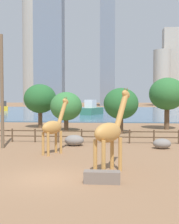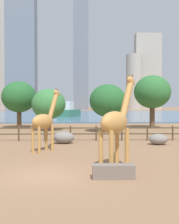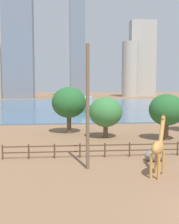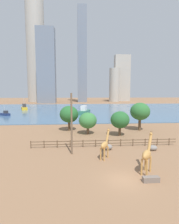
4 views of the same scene
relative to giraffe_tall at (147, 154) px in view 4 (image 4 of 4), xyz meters
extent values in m
plane|color=#8C6647|center=(-3.28, 78.38, -2.29)|extent=(400.00, 400.00, 0.00)
cube|color=#476B8C|center=(-3.28, 75.38, -2.19)|extent=(180.00, 86.00, 0.20)
cylinder|color=#C18C47|center=(0.12, 0.63, -1.32)|extent=(0.32, 0.32, 1.94)
cylinder|color=#C18C47|center=(0.59, 0.26, -1.32)|extent=(0.32, 0.32, 1.94)
cylinder|color=#C18C47|center=(-0.81, -0.55, -1.32)|extent=(0.32, 0.32, 1.94)
cylinder|color=#C18C47|center=(-0.34, -0.92, -1.32)|extent=(0.32, 0.32, 1.94)
ellipsoid|color=#C18C47|center=(-0.11, -0.14, -0.02)|extent=(2.00, 2.22, 1.12)
cylinder|color=#C18C47|center=(0.66, 0.84, 1.18)|extent=(1.02, 1.16, 2.10)
ellipsoid|color=#C18C47|center=(0.94, 1.19, 2.16)|extent=(0.78, 0.86, 0.70)
cone|color=brown|center=(0.87, 1.24, 2.49)|extent=(0.14, 0.14, 0.20)
cone|color=brown|center=(1.01, 1.14, 2.49)|extent=(0.14, 0.14, 0.20)
cylinder|color=#C18C47|center=(-4.23, 5.41, -1.43)|extent=(0.28, 0.28, 1.73)
cylinder|color=#C18C47|center=(-3.78, 5.12, -1.43)|extent=(0.28, 0.28, 1.73)
cylinder|color=#C18C47|center=(-4.96, 4.29, -1.43)|extent=(0.28, 0.28, 1.73)
cylinder|color=#C18C47|center=(-4.52, 4.00, -1.43)|extent=(0.28, 0.28, 1.73)
ellipsoid|color=#C18C47|center=(-4.37, 4.71, -0.26)|extent=(1.69, 2.02, 1.00)
cylinder|color=#C18C47|center=(-3.77, 5.63, 0.81)|extent=(0.84, 1.06, 1.87)
ellipsoid|color=#C18C47|center=(-3.55, 5.96, 1.69)|extent=(0.66, 0.78, 0.62)
cone|color=brown|center=(-3.62, 6.00, 1.98)|extent=(0.13, 0.13, 0.18)
cone|color=brown|center=(-3.49, 5.92, 1.98)|extent=(0.13, 0.13, 0.18)
cylinder|color=brown|center=(-9.12, 7.00, 2.48)|extent=(0.28, 0.28, 9.54)
ellipsoid|color=gray|center=(-3.24, 8.68, -1.81)|extent=(1.72, 1.29, 0.96)
ellipsoid|color=gray|center=(4.28, 7.81, -1.87)|extent=(1.50, 1.14, 0.85)
cube|color=#72665B|center=(-0.38, -2.18, -1.99)|extent=(1.80, 0.60, 0.60)
cylinder|color=#4C3826|center=(-16.28, 10.38, -1.64)|extent=(0.14, 0.14, 1.30)
cylinder|color=#4C3826|center=(-14.03, 10.38, -1.64)|extent=(0.14, 0.14, 1.30)
cylinder|color=#4C3826|center=(-11.78, 10.38, -1.64)|extent=(0.14, 0.14, 1.30)
cylinder|color=#4C3826|center=(-9.52, 10.38, -1.64)|extent=(0.14, 0.14, 1.30)
cylinder|color=#4C3826|center=(-7.27, 10.38, -1.64)|extent=(0.14, 0.14, 1.30)
cylinder|color=#4C3826|center=(-5.02, 10.38, -1.64)|extent=(0.14, 0.14, 1.30)
cylinder|color=#4C3826|center=(-2.76, 10.38, -1.64)|extent=(0.14, 0.14, 1.30)
cylinder|color=#4C3826|center=(-0.51, 10.38, -1.64)|extent=(0.14, 0.14, 1.30)
cylinder|color=#4C3826|center=(1.74, 10.38, -1.64)|extent=(0.14, 0.14, 1.30)
cylinder|color=#4C3826|center=(4.00, 10.38, -1.64)|extent=(0.14, 0.14, 1.30)
cylinder|color=#4C3826|center=(6.25, 10.38, -1.64)|extent=(0.14, 0.14, 1.30)
cylinder|color=#4C3826|center=(8.50, 10.38, -1.64)|extent=(0.14, 0.14, 1.30)
cube|color=#4C3826|center=(-3.28, 10.38, -1.19)|extent=(26.10, 0.08, 0.10)
cube|color=#4C3826|center=(-3.28, 10.38, -1.71)|extent=(26.10, 0.08, 0.10)
cylinder|color=brown|center=(-5.80, 19.78, -1.51)|extent=(0.57, 0.57, 1.58)
ellipsoid|color=#387A3D|center=(-5.80, 19.78, 0.91)|extent=(4.08, 4.08, 3.67)
cylinder|color=brown|center=(-10.23, 23.72, -1.12)|extent=(0.60, 0.60, 2.34)
ellipsoid|color=#26602D|center=(-10.23, 23.72, 1.89)|extent=(4.62, 4.62, 4.16)
cylinder|color=brown|center=(1.16, 17.78, -1.32)|extent=(0.57, 0.57, 1.94)
ellipsoid|color=#26602D|center=(1.16, 17.78, 1.31)|extent=(4.15, 4.15, 3.73)
cylinder|color=brown|center=(7.54, 22.86, -0.84)|extent=(0.67, 0.67, 2.90)
ellipsoid|color=#2D6B33|center=(7.54, 22.86, 2.55)|extent=(4.86, 4.86, 4.37)
cube|color=gold|center=(-36.32, 75.80, -1.36)|extent=(5.09, 7.83, 1.47)
cube|color=#333338|center=(-36.00, 74.94, 0.27)|extent=(2.59, 3.11, 1.77)
cylinder|color=silver|center=(-36.45, 76.15, 1.96)|extent=(0.15, 0.15, 5.16)
cube|color=navy|center=(-37.32, 52.92, -1.63)|extent=(4.76, 3.99, 0.93)
cube|color=#333338|center=(-36.85, 52.60, -0.61)|extent=(2.00, 1.86, 1.11)
cylinder|color=silver|center=(-37.52, 53.05, 0.45)|extent=(0.17, 0.17, 3.24)
cube|color=#337259|center=(-4.96, 54.95, -1.25)|extent=(5.51, 8.97, 1.69)
cube|color=silver|center=(-5.29, 53.95, 0.61)|extent=(2.87, 3.52, 2.03)
cube|color=#ADA89E|center=(39.85, 164.89, 21.67)|extent=(16.09, 8.04, 47.93)
cylinder|color=#ADA89E|center=(29.49, 154.80, 14.23)|extent=(10.02, 10.02, 33.06)
cube|color=slate|center=(-33.71, 133.96, 29.10)|extent=(15.22, 9.28, 62.78)
cylinder|color=#ADA89E|center=(-47.58, 159.18, 51.22)|extent=(17.39, 17.39, 107.03)
cube|color=slate|center=(-2.70, 152.99, 41.80)|extent=(8.59, 13.93, 88.18)
camera|label=1|loc=(0.11, -15.92, 1.89)|focal=45.00mm
camera|label=2|loc=(-1.70, -14.11, 0.89)|focal=45.00mm
camera|label=3|loc=(-10.95, -14.18, 4.08)|focal=45.00mm
camera|label=4|loc=(-8.34, -19.55, 7.40)|focal=28.00mm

